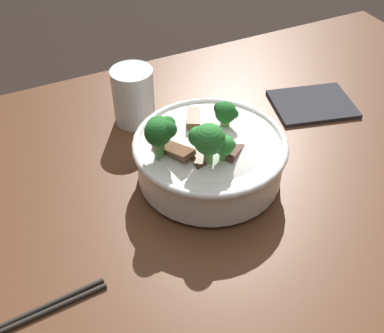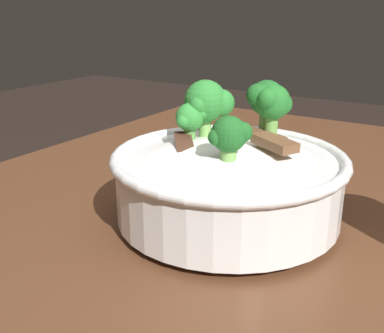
% 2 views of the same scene
% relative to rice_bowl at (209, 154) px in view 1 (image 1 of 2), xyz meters
% --- Properties ---
extents(dining_table, '(1.23, 0.81, 0.82)m').
position_rel_rice_bowl_xyz_m(dining_table, '(0.08, 0.01, -0.18)').
color(dining_table, '#56331E').
rests_on(dining_table, ground).
extents(rice_bowl, '(0.25, 0.25, 0.15)m').
position_rel_rice_bowl_xyz_m(rice_bowl, '(0.00, 0.00, 0.00)').
color(rice_bowl, white).
rests_on(rice_bowl, dining_table).
extents(drinking_glass, '(0.08, 0.08, 0.11)m').
position_rel_rice_bowl_xyz_m(drinking_glass, '(-0.05, 0.21, -0.01)').
color(drinking_glass, white).
rests_on(drinking_glass, dining_table).
extents(chopsticks_pair, '(0.23, 0.03, 0.01)m').
position_rel_rice_bowl_xyz_m(chopsticks_pair, '(-0.34, -0.14, -0.05)').
color(chopsticks_pair, '#28231E').
rests_on(chopsticks_pair, dining_table).
extents(folded_napkin, '(0.18, 0.16, 0.01)m').
position_rel_rice_bowl_xyz_m(folded_napkin, '(0.29, 0.10, -0.05)').
color(folded_napkin, '#28282D').
rests_on(folded_napkin, dining_table).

